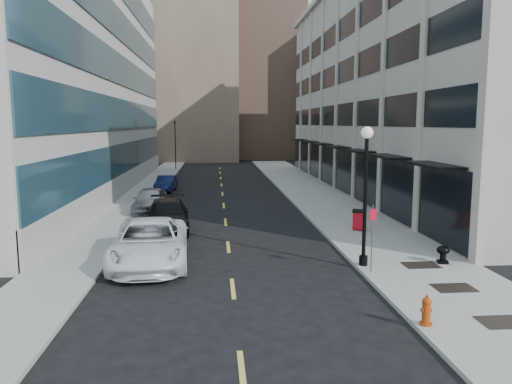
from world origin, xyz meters
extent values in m
plane|color=black|center=(0.00, 0.00, 0.00)|extent=(160.00, 160.00, 0.00)
cube|color=gray|center=(7.50, 20.00, 0.07)|extent=(5.00, 80.00, 0.15)
cube|color=gray|center=(-6.50, 20.00, 0.07)|extent=(3.00, 80.00, 0.15)
cube|color=beige|center=(17.00, 27.00, 9.00)|extent=(14.00, 46.00, 18.00)
cube|color=black|center=(10.02, 27.00, 2.00)|extent=(0.18, 46.00, 3.60)
cube|color=black|center=(10.03, 27.00, 6.50)|extent=(0.12, 46.00, 1.80)
cube|color=black|center=(10.03, 27.00, 10.00)|extent=(0.12, 46.00, 1.80)
cube|color=black|center=(10.03, 27.00, 13.50)|extent=(0.12, 46.00, 1.80)
cube|color=beige|center=(10.00, 4.00, 9.00)|extent=(0.35, 0.60, 18.00)
cube|color=beige|center=(10.00, 10.00, 9.00)|extent=(0.35, 0.60, 18.00)
cube|color=beige|center=(10.00, 16.00, 9.00)|extent=(0.35, 0.60, 18.00)
cube|color=beige|center=(10.00, 22.00, 9.00)|extent=(0.35, 0.60, 18.00)
cube|color=beige|center=(10.00, 28.00, 9.00)|extent=(0.35, 0.60, 18.00)
cube|color=beige|center=(10.00, 34.00, 9.00)|extent=(0.35, 0.60, 18.00)
cube|color=beige|center=(10.00, 40.00, 9.00)|extent=(0.35, 0.60, 18.00)
cube|color=beige|center=(10.00, 46.00, 9.00)|extent=(0.35, 0.60, 18.00)
cube|color=black|center=(9.35, 7.00, 3.90)|extent=(1.30, 4.00, 0.12)
cube|color=black|center=(9.35, 13.00, 3.90)|extent=(1.30, 4.00, 0.12)
cube|color=black|center=(9.35, 19.00, 3.90)|extent=(1.30, 4.00, 0.12)
cube|color=black|center=(9.35, 25.00, 3.90)|extent=(1.30, 4.00, 0.12)
cube|color=black|center=(9.35, 31.00, 3.90)|extent=(1.30, 4.00, 0.12)
cube|color=black|center=(9.35, 37.00, 3.90)|extent=(1.30, 4.00, 0.12)
cube|color=black|center=(9.35, 43.00, 3.90)|extent=(1.30, 4.00, 0.12)
cube|color=beige|center=(-16.00, 27.00, 10.00)|extent=(16.00, 46.00, 20.00)
cube|color=gray|center=(-7.96, 27.00, 0.90)|extent=(0.20, 46.00, 1.80)
cube|color=#295361|center=(-7.97, 27.00, 3.00)|extent=(0.14, 45.60, 2.40)
cube|color=#295361|center=(-7.97, 27.00, 6.50)|extent=(0.14, 45.60, 2.40)
cube|color=#295361|center=(-7.97, 27.00, 10.00)|extent=(0.14, 45.60, 2.40)
cube|color=#295361|center=(-7.97, 27.00, 13.50)|extent=(0.14, 45.60, 2.40)
cube|color=#8D755C|center=(-4.00, 68.00, 14.00)|extent=(14.00, 18.00, 28.00)
cube|color=#4F3B2F|center=(8.00, 72.00, 17.00)|extent=(12.00, 16.00, 34.00)
cube|color=#8D755C|center=(-14.00, 78.00, 11.00)|extent=(12.00, 14.00, 22.00)
cube|color=beige|center=(18.00, 66.00, 10.00)|extent=(10.00, 14.00, 20.00)
cube|color=black|center=(7.60, -2.00, 0.15)|extent=(1.40, 1.00, 0.01)
cube|color=black|center=(7.60, 1.00, 0.15)|extent=(1.40, 1.00, 0.01)
cube|color=black|center=(7.60, 3.80, 0.15)|extent=(1.40, 1.00, 0.01)
cube|color=#D8CC4C|center=(0.00, -4.00, 0.01)|extent=(0.15, 2.20, 0.01)
cube|color=#D8CC4C|center=(0.00, 2.00, 0.01)|extent=(0.15, 2.20, 0.01)
cube|color=#D8CC4C|center=(0.00, 8.00, 0.01)|extent=(0.15, 2.20, 0.01)
cube|color=#D8CC4C|center=(0.00, 14.00, 0.01)|extent=(0.15, 2.20, 0.01)
cube|color=#D8CC4C|center=(0.00, 20.00, 0.01)|extent=(0.15, 2.20, 0.01)
cube|color=#D8CC4C|center=(0.00, 26.00, 0.01)|extent=(0.15, 2.20, 0.01)
cube|color=#D8CC4C|center=(0.00, 32.00, 0.01)|extent=(0.15, 2.20, 0.01)
cube|color=#D8CC4C|center=(0.00, 38.00, 0.01)|extent=(0.15, 2.20, 0.01)
cube|color=#D8CC4C|center=(0.00, 44.00, 0.01)|extent=(0.15, 2.20, 0.01)
cube|color=#D8CC4C|center=(0.00, 50.00, 0.01)|extent=(0.15, 2.20, 0.01)
cylinder|color=black|center=(-5.50, 48.00, 3.00)|extent=(0.12, 0.12, 6.00)
imported|color=black|center=(-5.50, 48.00, 5.99)|extent=(0.66, 0.66, 1.98)
imported|color=white|center=(-3.30, 5.35, 0.91)|extent=(3.38, 6.70, 1.82)
imported|color=black|center=(-3.20, 11.84, 0.83)|extent=(2.74, 5.89, 1.66)
imported|color=gray|center=(-4.80, 17.48, 0.83)|extent=(2.09, 4.90, 1.65)
imported|color=#121946|center=(-4.80, 28.00, 0.67)|extent=(1.76, 4.15, 1.33)
cylinder|color=#C1430D|center=(5.30, -2.00, 0.18)|extent=(0.35, 0.35, 0.07)
cylinder|color=#C1430D|center=(5.30, -2.00, 0.51)|extent=(0.24, 0.24, 0.59)
sphere|color=#C1430D|center=(5.30, -2.00, 0.83)|extent=(0.26, 0.26, 0.26)
cylinder|color=#C1430D|center=(5.30, -2.00, 0.96)|extent=(0.08, 0.08, 0.11)
cylinder|color=#C1430D|center=(5.30, -2.00, 0.59)|extent=(0.31, 0.13, 0.12)
cylinder|color=#C1430D|center=(5.30, -2.02, 0.59)|extent=(0.17, 0.18, 0.16)
cube|color=red|center=(7.02, 10.60, 0.67)|extent=(0.75, 0.75, 0.94)
cube|color=black|center=(7.02, 10.60, 1.17)|extent=(0.85, 0.85, 0.11)
cylinder|color=black|center=(6.83, 10.91, 0.25)|extent=(0.06, 0.21, 0.21)
cylinder|color=black|center=(7.21, 10.91, 0.25)|extent=(0.06, 0.21, 0.21)
cylinder|color=black|center=(5.30, 4.00, 0.34)|extent=(0.34, 0.34, 0.38)
cylinder|color=black|center=(5.30, 4.00, 2.82)|extent=(0.15, 0.15, 4.91)
sphere|color=silver|center=(5.30, 4.00, 5.43)|extent=(0.47, 0.47, 0.47)
cone|color=black|center=(5.30, 4.00, 5.70)|extent=(0.13, 0.13, 0.19)
cylinder|color=slate|center=(5.30, 3.00, 1.46)|extent=(0.05, 0.05, 2.63)
cube|color=red|center=(5.30, 2.98, 2.39)|extent=(0.30, 0.13, 0.42)
cube|color=black|center=(8.60, 4.01, 0.21)|extent=(0.46, 0.46, 0.11)
cylinder|color=black|center=(8.60, 4.01, 0.43)|extent=(0.24, 0.24, 0.37)
ellipsoid|color=black|center=(8.60, 4.01, 0.69)|extent=(0.52, 0.52, 0.37)
camera|label=1|loc=(-0.57, -14.97, 5.78)|focal=35.00mm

